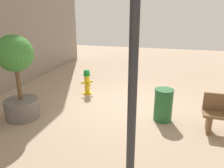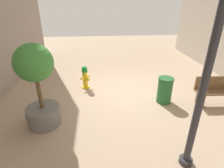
% 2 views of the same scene
% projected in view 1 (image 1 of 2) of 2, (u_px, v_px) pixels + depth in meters
% --- Properties ---
extents(ground_plane, '(23.40, 23.40, 0.00)m').
position_uv_depth(ground_plane, '(128.00, 104.00, 6.98)').
color(ground_plane, tan).
extents(fire_hydrant, '(0.37, 0.37, 0.91)m').
position_uv_depth(fire_hydrant, '(87.00, 82.00, 7.75)').
color(fire_hydrant, gold).
rests_on(fire_hydrant, ground_plane).
extents(planter_tree, '(0.95, 0.95, 2.29)m').
position_uv_depth(planter_tree, '(17.00, 73.00, 5.72)').
color(planter_tree, slate).
rests_on(planter_tree, ground_plane).
extents(street_lamp, '(0.36, 0.36, 4.07)m').
position_uv_depth(street_lamp, '(134.00, 35.00, 2.97)').
color(street_lamp, '#2D2D33').
rests_on(street_lamp, ground_plane).
extents(trash_bin, '(0.51, 0.51, 0.89)m').
position_uv_depth(trash_bin, '(163.00, 105.00, 5.85)').
color(trash_bin, '#266633').
rests_on(trash_bin, ground_plane).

